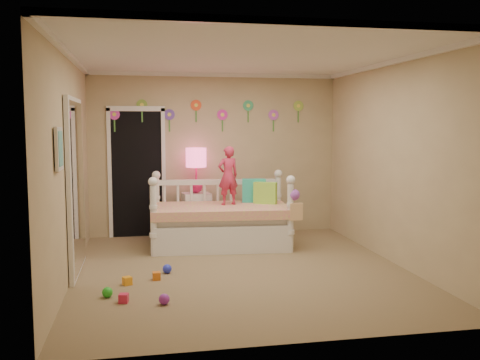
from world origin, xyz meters
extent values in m
cube|color=#7F684C|center=(0.00, 0.00, 0.00)|extent=(4.00, 4.50, 0.01)
cube|color=white|center=(0.00, 0.00, 2.60)|extent=(4.00, 4.50, 0.01)
cube|color=tan|center=(0.00, 2.25, 1.30)|extent=(4.00, 0.01, 2.60)
cube|color=tan|center=(-2.00, 0.00, 1.30)|extent=(0.01, 4.50, 2.60)
cube|color=tan|center=(2.00, 0.00, 1.30)|extent=(0.01, 4.50, 2.60)
cube|color=#28C8A4|center=(0.50, 1.56, 0.78)|extent=(0.37, 0.19, 0.36)
cube|color=#9CE445|center=(0.63, 1.38, 0.76)|extent=(0.36, 0.27, 0.32)
imported|color=#CD2E51|center=(0.07, 1.36, 1.04)|extent=(0.36, 0.28, 0.86)
cube|color=white|center=(-0.33, 2.02, 0.35)|extent=(0.46, 0.38, 0.71)
sphere|color=#F1206E|center=(-0.33, 2.02, 0.80)|extent=(0.19, 0.19, 0.19)
cylinder|color=#F1206E|center=(-0.33, 2.02, 1.01)|extent=(0.03, 0.03, 0.41)
cylinder|color=#FC4B87|center=(-0.33, 2.02, 1.27)|extent=(0.32, 0.32, 0.30)
cube|color=black|center=(-1.25, 2.23, 1.03)|extent=(0.90, 0.04, 2.07)
cube|color=white|center=(-1.96, 0.30, 1.05)|extent=(0.07, 1.30, 2.10)
cube|color=white|center=(-1.97, -0.90, 1.55)|extent=(0.05, 0.34, 0.42)
camera|label=1|loc=(-1.20, -6.25, 1.78)|focal=39.56mm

